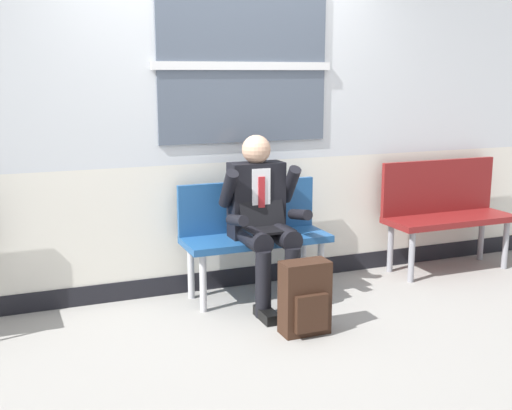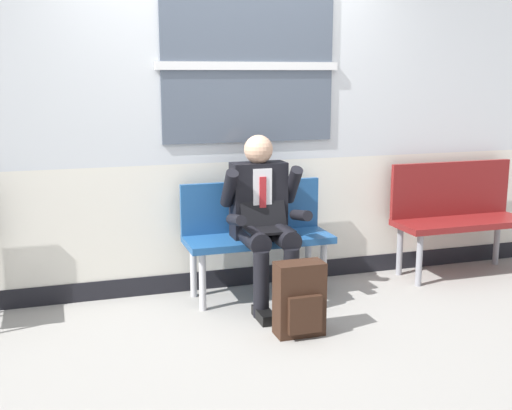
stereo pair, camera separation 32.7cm
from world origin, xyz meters
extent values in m
plane|color=gray|center=(0.00, 0.00, 0.00)|extent=(18.00, 18.00, 0.00)
cube|color=silver|center=(0.00, 0.58, 2.08)|extent=(6.80, 0.12, 2.17)
cube|color=silver|center=(0.00, 0.58, 0.57)|extent=(6.80, 0.12, 0.85)
cube|color=black|center=(0.00, 0.58, 0.07)|extent=(6.80, 0.14, 0.14)
cube|color=#4C5666|center=(0.18, 0.51, 1.71)|extent=(1.33, 0.02, 1.13)
cube|color=silver|center=(0.18, 0.50, 1.71)|extent=(1.41, 0.03, 0.06)
cube|color=navy|center=(0.17, 0.23, 0.45)|extent=(1.09, 0.42, 0.05)
cube|color=navy|center=(0.17, 0.41, 0.66)|extent=(1.09, 0.04, 0.38)
cylinder|color=#B7B7BC|center=(-0.30, 0.08, 0.21)|extent=(0.05, 0.05, 0.42)
cylinder|color=#B7B7BC|center=(-0.30, 0.38, 0.21)|extent=(0.05, 0.05, 0.42)
cylinder|color=#B7B7BC|center=(0.63, 0.08, 0.21)|extent=(0.05, 0.05, 0.42)
cylinder|color=#B7B7BC|center=(0.63, 0.38, 0.21)|extent=(0.05, 0.05, 0.42)
cube|color=maroon|center=(1.93, 0.23, 0.45)|extent=(1.12, 0.42, 0.05)
cube|color=maroon|center=(1.93, 0.41, 0.70)|extent=(1.12, 0.04, 0.46)
cylinder|color=gray|center=(1.45, 0.08, 0.21)|extent=(0.05, 0.05, 0.42)
cylinder|color=gray|center=(1.45, 0.38, 0.21)|extent=(0.05, 0.05, 0.42)
cylinder|color=gray|center=(2.41, 0.08, 0.21)|extent=(0.05, 0.05, 0.42)
cylinder|color=gray|center=(2.41, 0.38, 0.21)|extent=(0.05, 0.05, 0.42)
cylinder|color=black|center=(0.06, 0.02, 0.52)|extent=(0.15, 0.40, 0.15)
cylinder|color=black|center=(0.06, -0.17, 0.24)|extent=(0.11, 0.11, 0.47)
cube|color=black|center=(0.06, -0.23, 0.04)|extent=(0.10, 0.26, 0.07)
cylinder|color=black|center=(0.28, 0.02, 0.52)|extent=(0.15, 0.40, 0.15)
cylinder|color=black|center=(0.28, -0.17, 0.24)|extent=(0.11, 0.11, 0.47)
cube|color=black|center=(0.28, -0.23, 0.04)|extent=(0.10, 0.26, 0.07)
cube|color=black|center=(0.17, 0.23, 0.75)|extent=(0.40, 0.18, 0.55)
cube|color=silver|center=(0.17, 0.14, 0.80)|extent=(0.14, 0.01, 0.39)
cube|color=#B22328|center=(0.17, 0.13, 0.77)|extent=(0.05, 0.01, 0.33)
sphere|color=tan|center=(0.17, 0.23, 1.11)|extent=(0.21, 0.21, 0.21)
cylinder|color=black|center=(-0.07, 0.16, 0.86)|extent=(0.09, 0.25, 0.30)
cylinder|color=black|center=(-0.07, -0.01, 0.66)|extent=(0.08, 0.27, 0.12)
cylinder|color=black|center=(0.41, 0.16, 0.86)|extent=(0.09, 0.25, 0.30)
cylinder|color=black|center=(0.41, -0.01, 0.66)|extent=(0.08, 0.27, 0.12)
cube|color=black|center=(0.17, -0.01, 0.57)|extent=(0.33, 0.22, 0.02)
cube|color=black|center=(0.17, 0.12, 0.68)|extent=(0.33, 0.08, 0.21)
cube|color=#331E14|center=(0.19, -0.53, 0.24)|extent=(0.31, 0.16, 0.48)
cube|color=#331E14|center=(0.19, -0.63, 0.17)|extent=(0.22, 0.04, 0.24)
camera|label=1|loc=(-1.57, -4.05, 1.66)|focal=45.14mm
camera|label=2|loc=(-1.26, -4.16, 1.66)|focal=45.14mm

